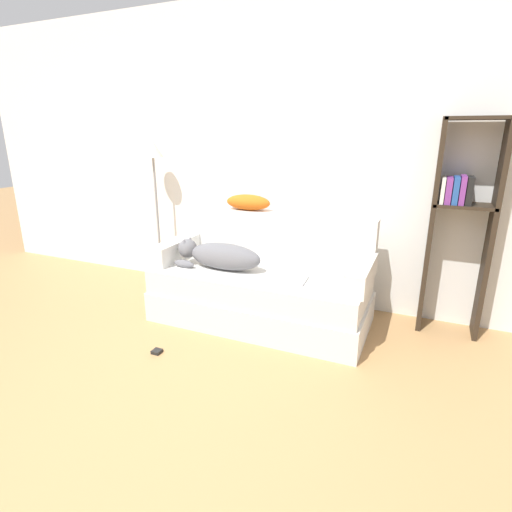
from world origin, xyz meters
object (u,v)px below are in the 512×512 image
laptop (287,279)px  dog (219,255)px  couch (260,296)px  floor_lamp (155,177)px  throw_pillow (248,202)px  bookshelf (461,216)px  power_adapter (157,351)px

laptop → dog: bearing=173.3°
couch → floor_lamp: 1.66m
laptop → floor_lamp: floor_lamp is taller
dog → floor_lamp: 1.25m
throw_pillow → couch: bearing=-51.6°
throw_pillow → floor_lamp: floor_lamp is taller
laptop → floor_lamp: size_ratio=0.21×
throw_pillow → floor_lamp: bearing=176.2°
bookshelf → couch: bearing=-162.9°
couch → power_adapter: 0.97m
couch → dog: 0.49m
laptop → bookshelf: bearing=22.2°
couch → dog: (-0.34, -0.10, 0.35)m
dog → power_adapter: (-0.15, -0.71, -0.56)m
laptop → floor_lamp: (-1.61, 0.54, 0.66)m
dog → bookshelf: 1.91m
throw_pillow → dog: bearing=-99.0°
couch → power_adapter: bearing=-120.8°
couch → power_adapter: couch is taller
laptop → power_adapter: 1.12m
dog → power_adapter: bearing=-101.9°
couch → bookshelf: bookshelf is taller
couch → throw_pillow: throw_pillow is taller
couch → bookshelf: bearing=17.1°
bookshelf → dog: bearing=-163.0°
laptop → power_adapter: size_ratio=4.80×
couch → bookshelf: (1.46, 0.45, 0.73)m
laptop → bookshelf: (1.18, 0.58, 0.48)m
couch → power_adapter: (-0.49, -0.81, -0.21)m
dog → throw_pillow: size_ratio=1.84×
throw_pillow → laptop: bearing=-40.4°
bookshelf → power_adapter: (-1.95, -1.26, -0.94)m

